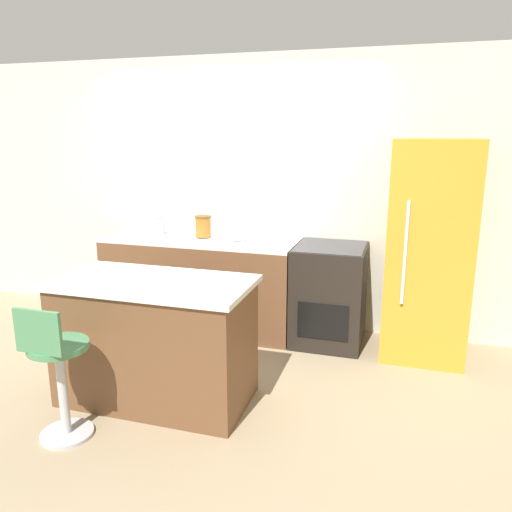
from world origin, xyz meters
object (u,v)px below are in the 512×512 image
at_px(kettle, 156,224).
at_px(mixing_bowl, 237,234).
at_px(refrigerator, 428,251).
at_px(stool_chair, 58,372).
at_px(oven_range, 329,294).

relative_size(kettle, mixing_bowl, 1.14).
xyz_separation_m(refrigerator, stool_chair, (-2.18, -1.99, -0.47)).
bearing_deg(kettle, stool_chair, -79.35).
relative_size(oven_range, kettle, 3.80).
distance_m(stool_chair, kettle, 2.16).
height_order(stool_chair, kettle, kettle).
bearing_deg(kettle, oven_range, -1.57).
bearing_deg(stool_chair, oven_range, 55.78).
bearing_deg(oven_range, refrigerator, -0.87).
xyz_separation_m(stool_chair, kettle, (-0.39, 2.05, 0.54)).
height_order(oven_range, refrigerator, refrigerator).
distance_m(stool_chair, mixing_bowl, 2.16).
bearing_deg(oven_range, kettle, 178.43).
height_order(oven_range, kettle, kettle).
height_order(refrigerator, kettle, refrigerator).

